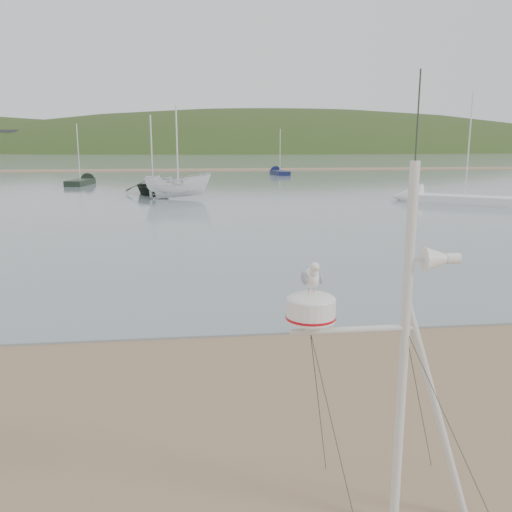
{
  "coord_description": "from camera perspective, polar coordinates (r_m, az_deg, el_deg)",
  "views": [
    {
      "loc": [
        1.23,
        -6.54,
        3.93
      ],
      "look_at": [
        2.15,
        1.0,
        2.32
      ],
      "focal_mm": 38.0,
      "sensor_mm": 36.0,
      "label": 1
    }
  ],
  "objects": [
    {
      "name": "boat_white",
      "position": [
        38.08,
        -8.25,
        9.42
      ],
      "size": [
        1.77,
        1.73,
        4.57
      ],
      "primitive_type": "imported",
      "rotation": [
        0.0,
        0.0,
        1.57
      ],
      "color": "white",
      "rests_on": "water"
    },
    {
      "name": "ground",
      "position": [
        7.73,
        -16.0,
        -19.12
      ],
      "size": [
        560.0,
        560.0,
        0.0
      ],
      "primitive_type": "plane",
      "color": "#86684D",
      "rests_on": "ground"
    },
    {
      "name": "boat_dark",
      "position": [
        41.5,
        -10.89,
        9.84
      ],
      "size": [
        3.74,
        1.98,
        5.03
      ],
      "primitive_type": "imported",
      "rotation": [
        0.0,
        0.0,
        0.28
      ],
      "color": "black",
      "rests_on": "water"
    },
    {
      "name": "sailboat_blue_far",
      "position": [
        66.84,
        2.21,
        8.83
      ],
      "size": [
        1.99,
        5.91,
        5.81
      ],
      "color": "#121840",
      "rests_on": "ground"
    },
    {
      "name": "sandbar",
      "position": [
        76.64,
        -7.92,
        8.95
      ],
      "size": [
        560.0,
        7.0,
        0.07
      ],
      "primitive_type": "cube",
      "color": "#86684D",
      "rests_on": "water"
    },
    {
      "name": "mast_rig",
      "position": [
        5.86,
        14.49,
        -17.29
      ],
      "size": [
        2.02,
        2.16,
        4.57
      ],
      "color": "silver",
      "rests_on": "ground"
    },
    {
      "name": "far_cottages",
      "position": [
        202.55,
        -6.55,
        11.89
      ],
      "size": [
        294.4,
        6.3,
        8.0
      ],
      "color": "white",
      "rests_on": "ground"
    },
    {
      "name": "sailboat_dark_mid",
      "position": [
        53.84,
        -17.51,
        7.54
      ],
      "size": [
        2.27,
        6.09,
        5.94
      ],
      "color": "black",
      "rests_on": "ground"
    },
    {
      "name": "hill_ridge",
      "position": [
        243.31,
        -2.82,
        6.36
      ],
      "size": [
        620.0,
        180.0,
        80.0
      ],
      "color": "#263817",
      "rests_on": "ground"
    },
    {
      "name": "water",
      "position": [
        138.6,
        -7.54,
        10.23
      ],
      "size": [
        560.0,
        256.0,
        0.04
      ],
      "primitive_type": "cube",
      "color": "slate",
      "rests_on": "ground"
    },
    {
      "name": "sailboat_white_near",
      "position": [
        37.64,
        17.92,
        5.84
      ],
      "size": [
        7.35,
        5.91,
        7.59
      ],
      "color": "white",
      "rests_on": "ground"
    }
  ]
}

